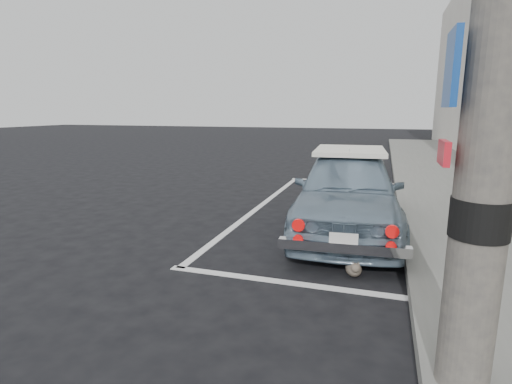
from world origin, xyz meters
TOP-DOWN VIEW (x-y plane):
  - ground at (0.00, 0.00)m, footprint 80.00×80.00m
  - sidewalk at (3.20, 2.00)m, footprint 2.80×40.00m
  - building_far at (6.35, 20.00)m, footprint 3.50×10.00m
  - pline_rear at (0.50, -0.50)m, footprint 3.00×0.12m
  - pline_front at (0.50, 6.50)m, footprint 3.00×0.12m
  - pline_side at (-0.90, 3.00)m, footprint 0.12×7.00m
  - retro_coupe at (0.95, 1.78)m, footprint 1.86×4.09m
  - cat at (1.20, -0.07)m, footprint 0.25×0.43m

SIDE VIEW (x-z plane):
  - ground at x=0.00m, z-range 0.00..0.00m
  - pline_rear at x=0.50m, z-range 0.00..0.01m
  - pline_front at x=0.50m, z-range 0.00..0.01m
  - pline_side at x=-0.90m, z-range 0.00..0.01m
  - sidewalk at x=3.20m, z-range 0.00..0.15m
  - cat at x=1.20m, z-range -0.01..0.22m
  - retro_coupe at x=0.95m, z-range 0.01..1.37m
  - building_far at x=6.35m, z-range 0.00..8.00m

